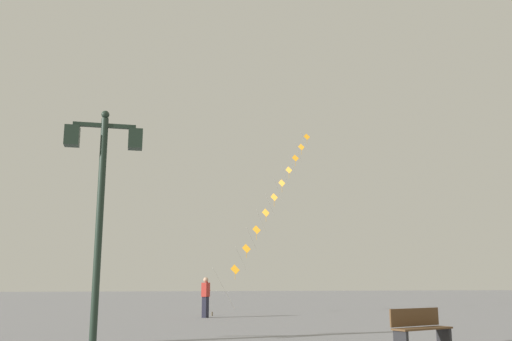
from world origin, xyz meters
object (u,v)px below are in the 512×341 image
twin_lantern_lamp_post (101,184)px  kite_flyer (206,296)px  kite_train (275,197)px  park_bench (420,328)px

twin_lantern_lamp_post → kite_flyer: size_ratio=2.85×
kite_train → twin_lantern_lamp_post: bearing=-113.0°
park_bench → kite_train: bearing=64.3°
kite_flyer → park_bench: size_ratio=1.03×
twin_lantern_lamp_post → park_bench: (7.15, 0.88, -2.92)m
kite_train → kite_flyer: kite_train is taller
twin_lantern_lamp_post → kite_flyer: bearing=73.9°
kite_flyer → park_bench: (3.27, -12.55, -0.45)m
kite_train → kite_flyer: size_ratio=7.50×
twin_lantern_lamp_post → kite_flyer: (3.89, 13.42, -2.47)m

